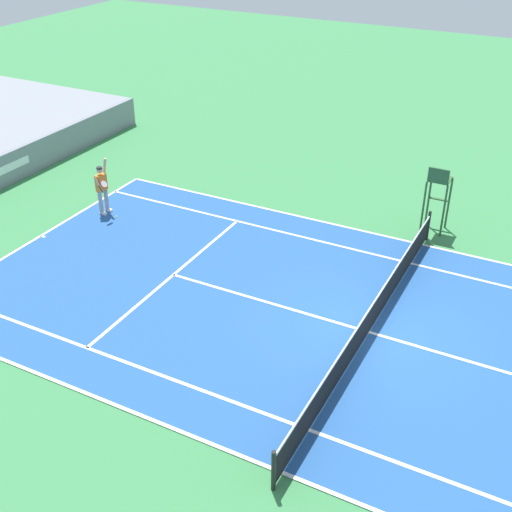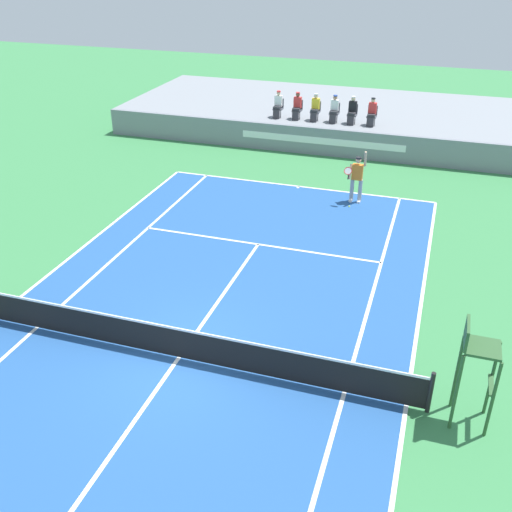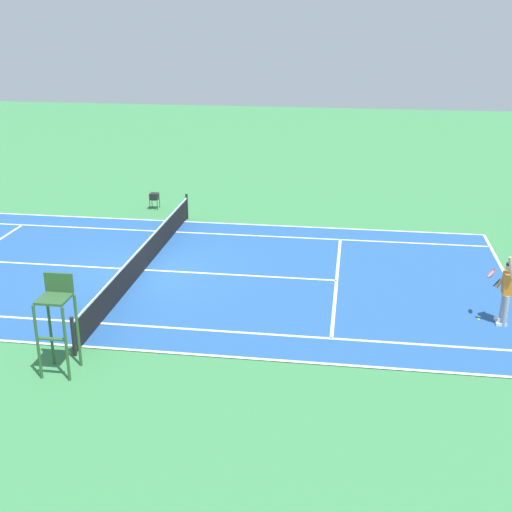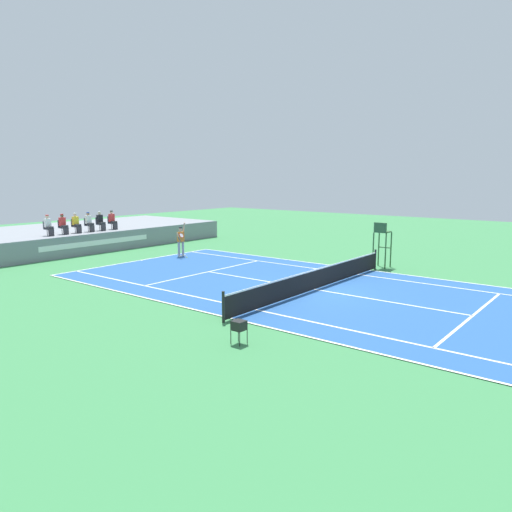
% 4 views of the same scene
% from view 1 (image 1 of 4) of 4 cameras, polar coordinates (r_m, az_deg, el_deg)
% --- Properties ---
extents(ground_plane, '(80.00, 80.00, 0.00)m').
position_cam_1_polar(ground_plane, '(18.37, 9.77, -6.58)').
color(ground_plane, '#387F47').
extents(court, '(11.08, 23.88, 0.03)m').
position_cam_1_polar(court, '(18.36, 9.77, -6.55)').
color(court, '#235193').
rests_on(court, ground).
extents(net, '(11.98, 0.10, 1.07)m').
position_cam_1_polar(net, '(18.06, 9.91, -5.25)').
color(net, black).
rests_on(net, ground).
extents(tennis_player, '(0.76, 0.62, 2.08)m').
position_cam_1_polar(tennis_player, '(24.54, -13.20, 5.73)').
color(tennis_player, '#9E9EA3').
rests_on(tennis_player, ground).
extents(tennis_ball, '(0.07, 0.07, 0.07)m').
position_cam_1_polar(tennis_ball, '(24.51, -12.01, 3.35)').
color(tennis_ball, '#D1E533').
rests_on(tennis_ball, ground).
extents(umpire_chair, '(0.77, 0.77, 2.44)m').
position_cam_1_polar(umpire_chair, '(23.27, 15.50, 5.54)').
color(umpire_chair, '#2D562D').
rests_on(umpire_chair, ground).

